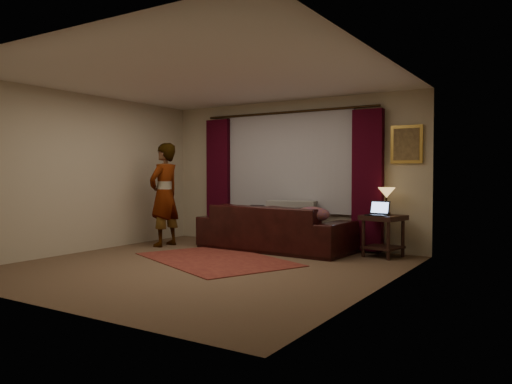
# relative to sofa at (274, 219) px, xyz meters

# --- Properties ---
(floor) EXTENTS (5.00, 5.00, 0.01)m
(floor) POSITION_rel_sofa_xyz_m (-0.07, -1.82, -0.53)
(floor) COLOR brown
(floor) RESTS_ON ground
(ceiling) EXTENTS (5.00, 5.00, 0.02)m
(ceiling) POSITION_rel_sofa_xyz_m (-0.07, -1.82, 2.07)
(ceiling) COLOR silver
(ceiling) RESTS_ON ground
(wall_back) EXTENTS (5.00, 0.02, 2.60)m
(wall_back) POSITION_rel_sofa_xyz_m (-0.07, 0.68, 0.77)
(wall_back) COLOR #BEB499
(wall_back) RESTS_ON ground
(wall_front) EXTENTS (5.00, 0.02, 2.60)m
(wall_front) POSITION_rel_sofa_xyz_m (-0.07, -4.32, 0.77)
(wall_front) COLOR #BEB499
(wall_front) RESTS_ON ground
(wall_left) EXTENTS (0.02, 5.00, 2.60)m
(wall_left) POSITION_rel_sofa_xyz_m (-2.57, -1.82, 0.77)
(wall_left) COLOR #BEB499
(wall_left) RESTS_ON ground
(wall_right) EXTENTS (0.02, 5.00, 2.60)m
(wall_right) POSITION_rel_sofa_xyz_m (2.43, -1.82, 0.77)
(wall_right) COLOR #BEB499
(wall_right) RESTS_ON ground
(sheer_curtain) EXTENTS (2.50, 0.05, 1.80)m
(sheer_curtain) POSITION_rel_sofa_xyz_m (-0.07, 0.62, 0.97)
(sheer_curtain) COLOR #A2A1AA
(sheer_curtain) RESTS_ON wall_back
(drape_left) EXTENTS (0.50, 0.14, 2.30)m
(drape_left) POSITION_rel_sofa_xyz_m (-1.57, 0.57, 0.65)
(drape_left) COLOR #340411
(drape_left) RESTS_ON floor
(drape_right) EXTENTS (0.50, 0.14, 2.30)m
(drape_right) POSITION_rel_sofa_xyz_m (1.43, 0.57, 0.65)
(drape_right) COLOR #340411
(drape_right) RESTS_ON floor
(curtain_rod) EXTENTS (0.04, 0.04, 3.40)m
(curtain_rod) POSITION_rel_sofa_xyz_m (-0.07, 0.57, 1.85)
(curtain_rod) COLOR #2F1F0F
(curtain_rod) RESTS_ON wall_back
(picture_frame) EXTENTS (0.50, 0.04, 0.60)m
(picture_frame) POSITION_rel_sofa_xyz_m (2.03, 0.65, 1.22)
(picture_frame) COLOR gold
(picture_frame) RESTS_ON wall_back
(sofa) EXTENTS (2.67, 1.25, 1.06)m
(sofa) POSITION_rel_sofa_xyz_m (0.00, 0.00, 0.00)
(sofa) COLOR black
(sofa) RESTS_ON floor
(throw_blanket) EXTENTS (0.88, 0.52, 0.10)m
(throw_blanket) POSITION_rel_sofa_xyz_m (0.18, 0.29, 0.53)
(throw_blanket) COLOR gray
(throw_blanket) RESTS_ON sofa
(clothing_pile) EXTENTS (0.61, 0.50, 0.24)m
(clothing_pile) POSITION_rel_sofa_xyz_m (0.83, -0.25, 0.12)
(clothing_pile) COLOR brown
(clothing_pile) RESTS_ON sofa
(laptop_sofa) EXTENTS (0.31, 0.34, 0.21)m
(laptop_sofa) POSITION_rel_sofa_xyz_m (-0.36, -0.11, 0.11)
(laptop_sofa) COLOR black
(laptop_sofa) RESTS_ON sofa
(area_rug) EXTENTS (2.85, 2.44, 0.01)m
(area_rug) POSITION_rel_sofa_xyz_m (-0.25, -1.30, -0.52)
(area_rug) COLOR maroon
(area_rug) RESTS_ON floor
(end_table) EXTENTS (0.67, 0.67, 0.65)m
(end_table) POSITION_rel_sofa_xyz_m (1.78, 0.28, -0.21)
(end_table) COLOR black
(end_table) RESTS_ON floor
(tiffany_lamp) EXTENTS (0.30, 0.30, 0.43)m
(tiffany_lamp) POSITION_rel_sofa_xyz_m (1.80, 0.39, 0.33)
(tiffany_lamp) COLOR olive
(tiffany_lamp) RESTS_ON end_table
(laptop_table) EXTENTS (0.34, 0.37, 0.23)m
(laptop_table) POSITION_rel_sofa_xyz_m (1.73, 0.14, 0.23)
(laptop_table) COLOR black
(laptop_table) RESTS_ON end_table
(person) EXTENTS (0.54, 0.54, 1.83)m
(person) POSITION_rel_sofa_xyz_m (-1.88, -0.64, 0.39)
(person) COLOR gray
(person) RESTS_ON floor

